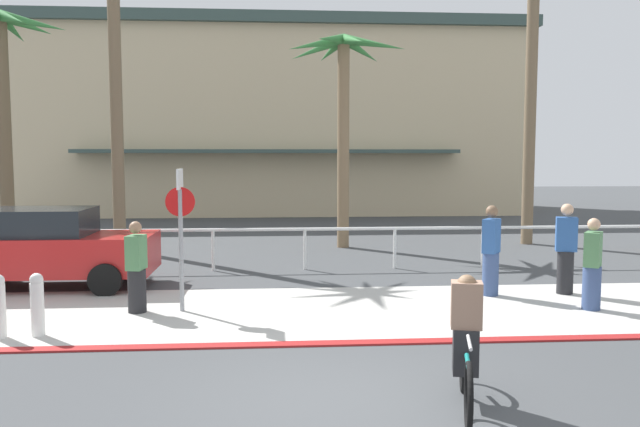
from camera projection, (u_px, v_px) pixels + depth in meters
The scene contains 17 objects.
ground_plane at pixel (302, 260), 17.22m from camera, with size 80.00×80.00×0.00m, color #424447.
sidewalk_strip at pixel (317, 311), 11.46m from camera, with size 44.00×4.00×0.02m, color beige.
curb_paint at pixel (326, 343), 9.47m from camera, with size 44.00×0.24×0.03m, color maroon.
building_backdrop at pixel (269, 120), 32.81m from camera, with size 24.83×9.78×9.18m.
rail_fence at pixel (305, 236), 15.65m from camera, with size 26.86×0.08×1.04m.
stop_sign_bike_lane at pixel (180, 219), 11.31m from camera, with size 0.52×0.56×2.56m.
bollard_3 at pixel (37, 304), 9.81m from camera, with size 0.20×0.20×1.00m.
palm_tree_1 at pixel (1, 68), 16.90m from camera, with size 3.45×3.35×6.62m.
palm_tree_2 at pixel (112, 6), 18.30m from camera, with size 3.09×3.35×9.40m.
palm_tree_3 at pixel (344, 80), 19.11m from camera, with size 3.64×3.47×6.42m.
palm_tree_4 at pixel (535, 6), 19.71m from camera, with size 3.08×3.59×10.04m.
car_red_1 at pixel (45, 247), 13.45m from camera, with size 4.40×2.02×1.69m.
cyclist_teal_0 at pixel (466, 344), 7.12m from camera, with size 0.50×1.78×1.50m.
pedestrian_0 at pixel (137, 271), 11.29m from camera, with size 0.37×0.44×1.64m.
pedestrian_1 at pixel (592, 268), 11.49m from camera, with size 0.45×0.48×1.68m.
pedestrian_2 at pixel (566, 252), 12.82m from camera, with size 0.46×0.41×1.84m.
pedestrian_3 at pixel (491, 254), 12.66m from camera, with size 0.45×0.48×1.82m.
Camera 1 is at (-0.77, -7.03, 2.78)m, focal length 35.91 mm.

